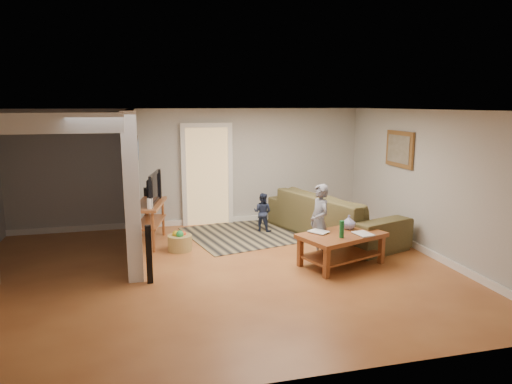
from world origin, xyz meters
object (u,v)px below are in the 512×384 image
coffee_table (342,240)px  speaker_right (147,209)px  sofa (333,235)px  toy_basket (180,242)px  toddler (262,231)px  tv_console (150,207)px  speaker_left (149,254)px  child (318,259)px

coffee_table → speaker_right: size_ratio=1.69×
sofa → toy_basket: bearing=75.1°
speaker_right → toy_basket: bearing=-73.0°
coffee_table → toddler: (-0.75, 2.24, -0.41)m
tv_console → speaker_left: tv_console is taller
speaker_right → toy_basket: 1.60m
speaker_left → speaker_right: 2.90m
speaker_left → child: bearing=8.6°
tv_console → child: bearing=-18.2°
speaker_left → toddler: size_ratio=1.09×
tv_console → speaker_right: (-0.06, 0.92, -0.25)m
sofa → speaker_left: speaker_left is taller
toy_basket → child: bearing=-24.4°
tv_console → sofa: bearing=6.2°
speaker_right → child: 3.78m
coffee_table → sofa: bearing=71.3°
coffee_table → toy_basket: size_ratio=3.58×
coffee_table → speaker_left: (-3.06, -0.05, 0.02)m
sofa → child: 1.47m
tv_console → speaker_left: 2.00m
speaker_right → toy_basket: size_ratio=2.11×
toy_basket → child: size_ratio=0.33×
speaker_left → tv_console: bearing=88.7°
sofa → speaker_left: 3.98m
coffee_table → toy_basket: (-2.51, 1.37, -0.26)m
sofa → speaker_left: (-3.60, -1.64, 0.44)m
coffee_table → tv_console: size_ratio=1.18×
coffee_table → toddler: coffee_table is taller
tv_console → speaker_left: bearing=-80.1°
speaker_left → speaker_right: (0.00, 2.90, 0.02)m
tv_console → toddler: 2.38m
sofa → coffee_table: bearing=142.3°
tv_console → child: size_ratio=1.01×
coffee_table → tv_console: 3.58m
speaker_right → speaker_left: bearing=-93.4°
toy_basket → coffee_table: bearing=-28.6°
speaker_right → toddler: 2.43m
toy_basket → speaker_right: bearing=110.4°
sofa → tv_console: tv_console is taller
tv_console → toy_basket: 0.92m
speaker_left → toy_basket: (0.55, 1.42, -0.28)m
speaker_right → toy_basket: speaker_right is taller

